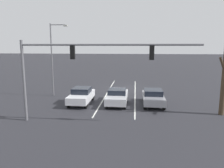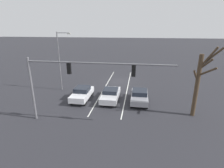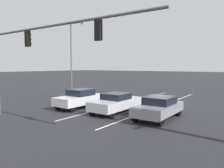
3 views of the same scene
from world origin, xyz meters
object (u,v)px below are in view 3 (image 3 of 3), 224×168
object	(u,v)px
car_silver_midlane_front	(116,102)
car_white_rightlane_front	(80,98)
car_gray_leftlane_front	(159,107)
street_lamp_right_shoulder	(73,55)
traffic_signal_gantry	(31,48)

from	to	relation	value
car_silver_midlane_front	car_white_rightlane_front	xyz separation A→B (m)	(3.49, 0.27, 0.06)
car_silver_midlane_front	car_gray_leftlane_front	size ratio (longest dim) A/B	1.06
car_silver_midlane_front	car_white_rightlane_front	distance (m)	3.50
car_silver_midlane_front	car_white_rightlane_front	bearing A→B (deg)	4.43
car_white_rightlane_front	street_lamp_right_shoulder	xyz separation A→B (m)	(3.75, -2.91, 3.79)
traffic_signal_gantry	street_lamp_right_shoulder	size ratio (longest dim) A/B	1.60
car_silver_midlane_front	car_white_rightlane_front	size ratio (longest dim) A/B	1.06
car_gray_leftlane_front	traffic_signal_gantry	xyz separation A→B (m)	(5.83, 5.51, 3.81)
street_lamp_right_shoulder	car_silver_midlane_front	bearing A→B (deg)	159.97
traffic_signal_gantry	street_lamp_right_shoulder	world-z (taller)	street_lamp_right_shoulder
car_gray_leftlane_front	traffic_signal_gantry	bearing A→B (deg)	43.36
street_lamp_right_shoulder	traffic_signal_gantry	bearing A→B (deg)	120.85
car_white_rightlane_front	street_lamp_right_shoulder	distance (m)	6.08
street_lamp_right_shoulder	car_gray_leftlane_front	bearing A→B (deg)	166.15
car_gray_leftlane_front	car_silver_midlane_front	bearing A→B (deg)	0.02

